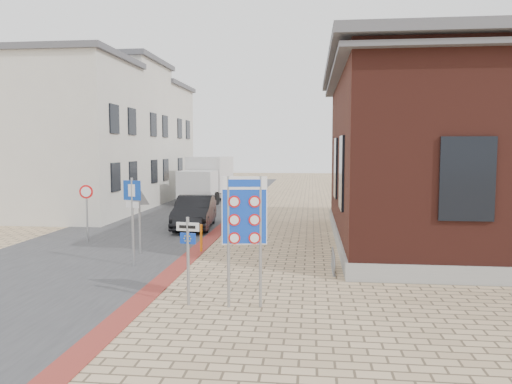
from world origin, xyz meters
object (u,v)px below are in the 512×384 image
at_px(sedan, 195,212).
at_px(essen_sign, 188,248).
at_px(parking_sign, 132,206).
at_px(bollard, 201,238).
at_px(box_truck, 207,179).
at_px(border_sign, 244,213).

bearing_deg(sedan, essen_sign, -82.74).
xyz_separation_m(essen_sign, parking_sign, (-2.59, 3.50, 0.54)).
bearing_deg(bollard, parking_sign, -124.67).
bearing_deg(bollard, box_truck, 101.15).
bearing_deg(essen_sign, sedan, 112.93).
bearing_deg(bollard, border_sign, -68.37).
bearing_deg(sedan, box_truck, 93.61).
xyz_separation_m(box_truck, essen_sign, (4.17, -21.90, -0.24)).
height_order(parking_sign, bollard, parking_sign).
xyz_separation_m(border_sign, bollard, (-2.30, 5.80, -1.66)).
bearing_deg(box_truck, essen_sign, -74.64).
bearing_deg(box_truck, parking_sign, -80.51).
distance_m(border_sign, bollard, 6.46).
height_order(box_truck, bollard, box_truck).
height_order(box_truck, parking_sign, box_truck).
distance_m(box_truck, bollard, 16.44).
distance_m(sedan, box_truck, 11.18).
relative_size(sedan, border_sign, 1.49).
height_order(box_truck, essen_sign, box_truck).
xyz_separation_m(sedan, box_truck, (-1.74, 11.02, 0.83)).
xyz_separation_m(box_truck, bollard, (3.17, -16.10, -1.07)).
bearing_deg(border_sign, essen_sign, 171.97).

